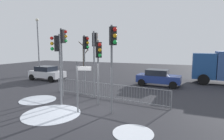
% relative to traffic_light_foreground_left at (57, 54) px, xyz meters
% --- Properties ---
extents(ground_plane, '(60.00, 60.00, 0.00)m').
position_rel_traffic_light_foreground_left_xyz_m(ground_plane, '(2.10, 0.02, -3.10)').
color(ground_plane, '#2D2D33').
extents(traffic_light_foreground_left, '(0.46, 0.47, 4.22)m').
position_rel_traffic_light_foreground_left_xyz_m(traffic_light_foreground_left, '(0.00, 0.00, 0.00)').
color(traffic_light_foreground_left, slate).
rests_on(traffic_light_foreground_left, ground).
extents(traffic_light_rear_left, '(0.57, 0.34, 4.75)m').
position_rel_traffic_light_foreground_left_xyz_m(traffic_light_rear_left, '(-0.86, 1.72, 0.38)').
color(traffic_light_rear_left, slate).
rests_on(traffic_light_rear_left, ground).
extents(traffic_light_foreground_right, '(0.32, 0.57, 4.51)m').
position_rel_traffic_light_foreground_left_xyz_m(traffic_light_foreground_right, '(1.30, 2.26, 0.21)').
color(traffic_light_foreground_right, slate).
rests_on(traffic_light_foreground_right, ground).
extents(traffic_light_rear_right, '(0.47, 0.47, 4.56)m').
position_rel_traffic_light_foreground_left_xyz_m(traffic_light_rear_right, '(3.55, -0.20, 0.24)').
color(traffic_light_rear_right, slate).
rests_on(traffic_light_rear_right, ground).
extents(traffic_light_mid_right, '(0.54, 0.38, 4.33)m').
position_rel_traffic_light_foreground_left_xyz_m(traffic_light_mid_right, '(0.21, 2.91, 0.08)').
color(traffic_light_mid_right, slate).
rests_on(traffic_light_mid_right, ground).
extents(traffic_light_mid_left, '(0.45, 0.48, 3.86)m').
position_rel_traffic_light_foreground_left_xyz_m(traffic_light_mid_left, '(2.24, 0.88, -0.27)').
color(traffic_light_mid_left, slate).
rests_on(traffic_light_mid_left, ground).
extents(direction_sign_post, '(0.74, 0.34, 2.72)m').
position_rel_traffic_light_foreground_left_xyz_m(direction_sign_post, '(1.78, -0.60, -1.56)').
color(direction_sign_post, slate).
rests_on(direction_sign_post, ground).
extents(pedestrian_guard_railing, '(8.57, 1.14, 1.07)m').
position_rel_traffic_light_foreground_left_xyz_m(pedestrian_guard_railing, '(2.07, 2.27, -2.54)').
color(pedestrian_guard_railing, slate).
rests_on(pedestrian_guard_railing, ground).
extents(car_blue_near, '(3.90, 2.12, 1.47)m').
position_rel_traffic_light_foreground_left_xyz_m(car_blue_near, '(4.78, 7.96, -2.33)').
color(car_blue_near, navy).
rests_on(car_blue_near, ground).
extents(car_white_mid, '(3.92, 2.16, 1.47)m').
position_rel_traffic_light_foreground_left_xyz_m(car_white_mid, '(-6.63, 6.52, -2.33)').
color(car_white_mid, silver).
rests_on(car_white_mid, ground).
extents(street_lamp, '(0.36, 0.36, 6.87)m').
position_rel_traffic_light_foreground_left_xyz_m(street_lamp, '(-9.45, 8.45, 1.10)').
color(street_lamp, slate).
rests_on(street_lamp, ground).
extents(bare_tree_left, '(1.43, 1.90, 5.09)m').
position_rel_traffic_light_foreground_left_xyz_m(bare_tree_left, '(-7.92, 16.52, -0.74)').
color(bare_tree_left, '#473828').
rests_on(bare_tree_left, ground).
extents(snow_patch_kerb, '(2.98, 2.98, 0.01)m').
position_rel_traffic_light_foreground_left_xyz_m(snow_patch_kerb, '(0.57, -1.34, -3.09)').
color(snow_patch_kerb, silver).
rests_on(snow_patch_kerb, ground).
extents(snow_patch_island, '(2.32, 2.32, 0.01)m').
position_rel_traffic_light_foreground_left_xyz_m(snow_patch_island, '(-1.99, 0.37, -3.09)').
color(snow_patch_island, silver).
rests_on(snow_patch_island, ground).
extents(snow_patch_verge, '(1.67, 1.67, 0.01)m').
position_rel_traffic_light_foreground_left_xyz_m(snow_patch_verge, '(5.08, -1.83, -3.09)').
color(snow_patch_verge, white).
rests_on(snow_patch_verge, ground).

